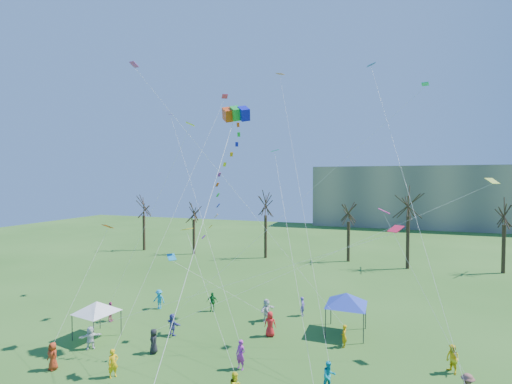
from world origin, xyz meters
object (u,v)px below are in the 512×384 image
(big_box_kite, at_px, (226,183))
(distant_building, at_px, (440,197))
(canopy_tent_blue, at_px, (346,299))
(canopy_tent_white, at_px, (97,307))

(big_box_kite, bearing_deg, distant_building, 72.33)
(distant_building, height_order, big_box_kite, big_box_kite)
(big_box_kite, bearing_deg, canopy_tent_blue, 36.33)
(canopy_tent_white, relative_size, canopy_tent_blue, 0.86)
(big_box_kite, relative_size, canopy_tent_blue, 4.52)
(distant_building, relative_size, big_box_kite, 3.19)
(distant_building, bearing_deg, canopy_tent_white, -113.88)
(big_box_kite, height_order, canopy_tent_blue, big_box_kite)
(big_box_kite, xyz_separation_m, canopy_tent_white, (-9.90, -1.32, -9.22))
(big_box_kite, distance_m, canopy_tent_white, 13.60)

